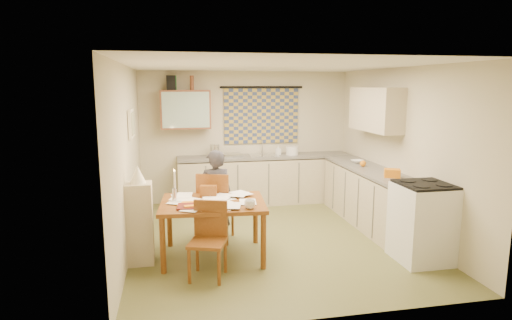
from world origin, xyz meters
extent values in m
cube|color=brown|center=(0.00, 0.00, -0.01)|extent=(4.00, 4.50, 0.02)
cube|color=white|center=(0.00, 0.00, 2.51)|extent=(4.00, 4.50, 0.02)
cube|color=beige|center=(0.00, 2.26, 1.25)|extent=(4.00, 0.02, 2.50)
cube|color=beige|center=(0.00, -2.26, 1.25)|extent=(4.00, 0.02, 2.50)
cube|color=beige|center=(-2.01, 0.00, 1.25)|extent=(0.02, 4.50, 2.50)
cube|color=beige|center=(2.01, 0.00, 1.25)|extent=(0.02, 4.50, 2.50)
cube|color=navy|center=(0.30, 2.22, 1.65)|extent=(1.45, 0.03, 1.05)
cylinder|color=black|center=(0.30, 2.20, 2.20)|extent=(1.60, 0.04, 0.04)
cube|color=brown|center=(-1.15, 2.08, 1.80)|extent=(0.90, 0.34, 0.70)
cube|color=#99B2A5|center=(-1.15, 1.91, 1.80)|extent=(0.84, 0.02, 0.64)
cube|color=tan|center=(1.83, 0.55, 1.85)|extent=(0.34, 1.30, 0.70)
cube|color=white|center=(-1.97, 0.40, 1.70)|extent=(0.04, 0.50, 0.40)
cube|color=beige|center=(-1.95, 0.40, 1.70)|extent=(0.01, 0.42, 0.32)
cube|color=tan|center=(0.32, 1.95, 0.43)|extent=(3.30, 0.60, 0.86)
cube|color=#565451|center=(0.32, 1.95, 0.90)|extent=(3.30, 0.62, 0.04)
cube|color=tan|center=(1.70, 0.13, 0.43)|extent=(0.60, 2.95, 0.86)
cube|color=#565451|center=(1.70, 0.13, 0.90)|extent=(0.62, 2.95, 0.04)
cube|color=white|center=(1.70, -1.15, 0.49)|extent=(0.66, 0.66, 0.99)
cube|color=black|center=(1.70, -1.15, 1.00)|extent=(0.63, 0.63, 0.03)
cube|color=silver|center=(0.29, 1.95, 0.88)|extent=(0.57, 0.47, 0.10)
cylinder|color=silver|center=(0.30, 2.13, 1.06)|extent=(0.04, 0.04, 0.28)
cube|color=silver|center=(-0.32, 1.95, 0.95)|extent=(0.38, 0.34, 0.06)
cylinder|color=silver|center=(-0.64, 1.95, 1.04)|extent=(0.22, 0.22, 0.24)
cylinder|color=white|center=(0.85, 1.95, 1.00)|extent=(0.25, 0.25, 0.16)
imported|color=white|center=(0.58, 2.00, 1.01)|extent=(0.13, 0.13, 0.18)
imported|color=white|center=(1.70, 0.87, 0.95)|extent=(0.25, 0.25, 0.05)
cube|color=orange|center=(1.70, -0.32, 0.98)|extent=(0.27, 0.24, 0.12)
sphere|color=orange|center=(1.65, 0.54, 0.97)|extent=(0.10, 0.10, 0.10)
cube|color=black|center=(-1.39, 2.08, 2.28)|extent=(0.17, 0.20, 0.26)
cylinder|color=#195926|center=(-1.33, 2.08, 2.28)|extent=(0.08, 0.08, 0.26)
cylinder|color=brown|center=(-1.02, 2.08, 2.28)|extent=(0.08, 0.08, 0.26)
cube|color=#63330F|center=(-0.92, -0.52, 0.72)|extent=(1.41, 1.12, 0.05)
cube|color=#63330F|center=(-0.81, 0.10, 0.49)|extent=(0.59, 0.59, 0.04)
cube|color=#63330F|center=(-0.88, -0.09, 0.77)|extent=(0.45, 0.20, 0.51)
cube|color=#63330F|center=(-1.05, -1.14, 0.43)|extent=(0.51, 0.51, 0.04)
cube|color=#63330F|center=(-0.99, -0.97, 0.67)|extent=(0.39, 0.17, 0.44)
imported|color=black|center=(-0.83, 0.01, 0.67)|extent=(0.54, 0.39, 1.35)
cube|color=tan|center=(-1.84, -0.54, 0.52)|extent=(0.32, 0.30, 1.04)
cone|color=white|center=(-1.84, -0.54, 1.15)|extent=(0.20, 0.20, 0.22)
cube|color=#63330F|center=(-0.95, -0.28, 0.83)|extent=(0.24, 0.14, 0.16)
imported|color=white|center=(-0.51, -0.92, 0.80)|extent=(0.14, 0.14, 0.11)
imported|color=maroon|center=(-1.38, -0.72, 0.76)|extent=(0.26, 0.32, 0.03)
imported|color=orange|center=(-1.33, -0.56, 0.76)|extent=(0.36, 0.38, 0.02)
cube|color=orange|center=(-1.23, -0.79, 0.77)|extent=(0.13, 0.09, 0.04)
cube|color=black|center=(-0.82, -0.84, 0.76)|extent=(0.13, 0.06, 0.02)
cylinder|color=silver|center=(-1.40, -0.43, 0.84)|extent=(0.08, 0.08, 0.18)
cylinder|color=white|center=(-1.39, -0.42, 1.04)|extent=(0.03, 0.03, 0.22)
sphere|color=#FFCC66|center=(-1.40, -0.43, 1.16)|extent=(0.02, 0.02, 0.02)
cube|color=white|center=(-0.74, -0.36, 0.75)|extent=(0.28, 0.34, 0.00)
cube|color=white|center=(-1.34, -0.24, 0.75)|extent=(0.29, 0.35, 0.00)
cube|color=white|center=(-0.83, -0.83, 0.75)|extent=(0.26, 0.33, 0.00)
cube|color=white|center=(-1.33, -0.20, 0.76)|extent=(0.24, 0.32, 0.00)
cube|color=white|center=(-0.94, -0.37, 0.76)|extent=(0.31, 0.36, 0.00)
cube|color=white|center=(-1.10, -0.77, 0.76)|extent=(0.34, 0.36, 0.00)
cube|color=white|center=(-0.48, -0.65, 0.76)|extent=(0.25, 0.32, 0.00)
cube|color=white|center=(-1.20, -0.82, 0.76)|extent=(0.32, 0.36, 0.00)
cube|color=white|center=(-0.80, -0.72, 0.76)|extent=(0.29, 0.34, 0.00)
cube|color=white|center=(-1.36, -0.47, 0.77)|extent=(0.32, 0.36, 0.00)
cube|color=white|center=(-1.23, -0.46, 0.77)|extent=(0.35, 0.36, 0.00)
cube|color=white|center=(-0.82, -0.57, 0.77)|extent=(0.32, 0.36, 0.00)
cube|color=white|center=(-0.75, -0.34, 0.77)|extent=(0.31, 0.36, 0.00)
cube|color=white|center=(-1.28, -0.36, 0.77)|extent=(0.22, 0.30, 0.00)
cube|color=white|center=(-0.84, -0.36, 0.77)|extent=(0.27, 0.34, 0.00)
cube|color=white|center=(-0.93, -0.49, 0.77)|extent=(0.21, 0.30, 0.00)
cube|color=white|center=(-0.71, -0.84, 0.78)|extent=(0.28, 0.34, 0.00)
cube|color=white|center=(-1.28, -0.21, 0.78)|extent=(0.25, 0.33, 0.00)
cube|color=white|center=(-0.54, -0.31, 0.78)|extent=(0.32, 0.36, 0.00)
cube|color=white|center=(-0.51, -0.27, 0.78)|extent=(0.32, 0.36, 0.00)
camera|label=1|loc=(-1.41, -5.87, 2.23)|focal=30.00mm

